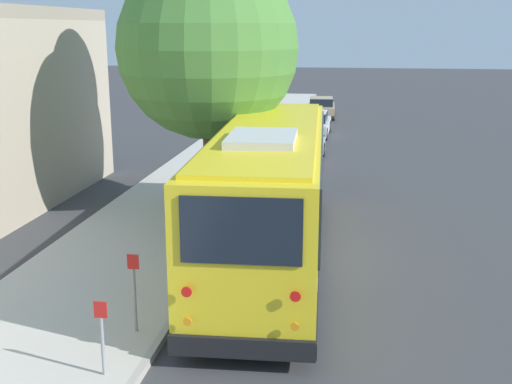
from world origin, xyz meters
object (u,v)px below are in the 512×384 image
shuttle_bus (270,187)px  parked_sedan_silver (302,149)px  parked_sedan_white (313,124)px  parked_sedan_tan (321,108)px  sign_post_far (134,292)px  sign_post_near (102,337)px  street_tree (209,35)px

shuttle_bus → parked_sedan_silver: bearing=-1.9°
parked_sedan_silver → parked_sedan_white: (7.20, 0.02, 0.01)m
parked_sedan_silver → parked_sedan_tan: (14.51, -0.04, 0.00)m
shuttle_bus → sign_post_far: bearing=154.6°
shuttle_bus → sign_post_near: size_ratio=8.82×
shuttle_bus → street_tree: bearing=27.6°
parked_sedan_silver → parked_sedan_white: parked_sedan_white is taller
shuttle_bus → sign_post_near: (-6.17, 1.91, -1.07)m
parked_sedan_tan → street_tree: (-22.51, 2.25, 4.86)m
parked_sedan_white → sign_post_near: sign_post_near is taller
parked_sedan_silver → sign_post_near: size_ratio=3.61×
parked_sedan_white → shuttle_bus: bearing=-178.2°
parked_sedan_silver → parked_sedan_white: size_ratio=1.05×
shuttle_bus → parked_sedan_white: (19.31, 0.22, -1.28)m
parked_sedan_tan → street_tree: street_tree is taller
parked_sedan_white → street_tree: bearing=173.0°
parked_sedan_white → sign_post_near: 25.54m
parked_sedan_silver → shuttle_bus: bearing=-178.1°
shuttle_bus → parked_sedan_white: bearing=-2.2°
parked_sedan_white → parked_sedan_tan: bearing=0.7°
parked_sedan_silver → parked_sedan_tan: parked_sedan_tan is taller
shuttle_bus → parked_sedan_tan: shuttle_bus is taller
shuttle_bus → sign_post_far: size_ratio=7.50×
parked_sedan_tan → parked_sedan_white: bearing=176.9°
parked_sedan_silver → sign_post_far: size_ratio=3.07×
parked_sedan_tan → street_tree: bearing=171.6°
parked_sedan_silver → parked_sedan_white: 7.20m
sign_post_far → sign_post_near: bearing=180.0°
parked_sedan_white → sign_post_far: size_ratio=2.91×
parked_sedan_silver → parked_sedan_white: bearing=1.2°
parked_sedan_silver → street_tree: bearing=165.5°
parked_sedan_tan → sign_post_near: sign_post_near is taller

